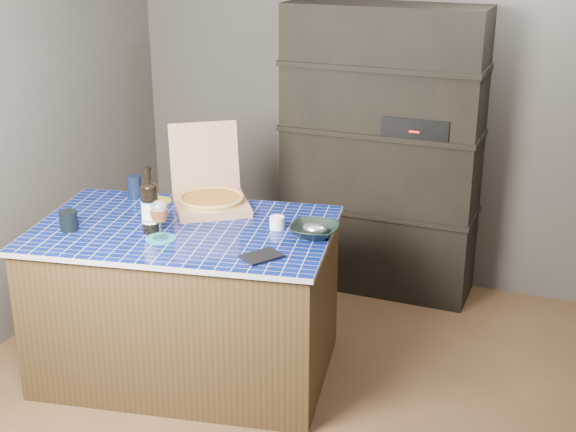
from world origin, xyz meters
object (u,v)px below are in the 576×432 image
at_px(wine_glass, 159,213).
at_px(mead_bottle, 150,207).
at_px(pizza_box, 211,197).
at_px(bowl, 315,231).
at_px(dvd_case, 262,256).
at_px(kitchen_island, 187,300).

bearing_deg(wine_glass, mead_bottle, 143.97).
distance_m(pizza_box, mead_bottle, 0.45).
relative_size(pizza_box, bowl, 2.51).
bearing_deg(dvd_case, pizza_box, 168.52).
height_order(kitchen_island, wine_glass, wine_glass).
bearing_deg(pizza_box, kitchen_island, -124.35).
bearing_deg(pizza_box, wine_glass, -127.46).
height_order(mead_bottle, wine_glass, mead_bottle).
bearing_deg(kitchen_island, pizza_box, 80.48).
distance_m(wine_glass, dvd_case, 0.56).
xyz_separation_m(pizza_box, mead_bottle, (-0.11, -0.43, 0.07)).
relative_size(pizza_box, wine_glass, 3.05).
height_order(kitchen_island, bowl, bowl).
xyz_separation_m(wine_glass, bowl, (0.67, 0.32, -0.11)).
height_order(kitchen_island, dvd_case, dvd_case).
bearing_deg(bowl, wine_glass, -154.71).
relative_size(mead_bottle, wine_glass, 1.73).
bearing_deg(kitchen_island, dvd_case, -31.76).
distance_m(kitchen_island, bowl, 0.80).
relative_size(kitchen_island, pizza_box, 2.77).
bearing_deg(pizza_box, bowl, -50.54).
distance_m(dvd_case, bowl, 0.36).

